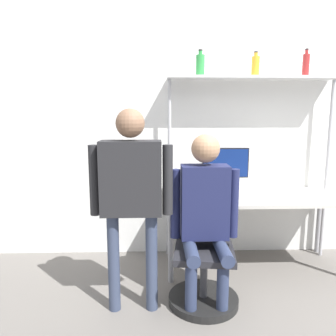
# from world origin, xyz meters

# --- Properties ---
(ground_plane) EXTENTS (12.00, 12.00, 0.00)m
(ground_plane) POSITION_xyz_m (0.00, 0.00, 0.00)
(ground_plane) COLOR slate
(wall_back) EXTENTS (8.00, 0.06, 2.70)m
(wall_back) POSITION_xyz_m (0.00, 0.78, 1.35)
(wall_back) COLOR white
(wall_back) RESTS_ON ground_plane
(desk) EXTENTS (1.76, 0.73, 0.72)m
(desk) POSITION_xyz_m (0.00, 0.38, 0.65)
(desk) COLOR beige
(desk) RESTS_ON ground_plane
(shelf_unit) EXTENTS (1.67, 0.28, 1.87)m
(shelf_unit) POSITION_xyz_m (0.00, 0.60, 1.59)
(shelf_unit) COLOR silver
(shelf_unit) RESTS_ON ground_plane
(monitor) EXTENTS (0.48, 0.18, 0.44)m
(monitor) POSITION_xyz_m (-0.24, 0.62, 0.98)
(monitor) COLOR black
(monitor) RESTS_ON desk
(laptop) EXTENTS (0.36, 0.26, 0.25)m
(laptop) POSITION_xyz_m (-0.52, 0.28, 0.79)
(laptop) COLOR silver
(laptop) RESTS_ON desk
(cell_phone) EXTENTS (0.07, 0.15, 0.01)m
(cell_phone) POSITION_xyz_m (-0.27, 0.27, 0.73)
(cell_phone) COLOR silver
(cell_phone) RESTS_ON desk
(office_chair) EXTENTS (0.56, 0.56, 0.91)m
(office_chair) POSITION_xyz_m (-0.57, -0.23, 0.28)
(office_chair) COLOR black
(office_chair) RESTS_ON ground_plane
(person_seated) EXTENTS (0.53, 0.47, 1.36)m
(person_seated) POSITION_xyz_m (-0.57, -0.28, 0.80)
(person_seated) COLOR #2D3856
(person_seated) RESTS_ON ground_plane
(person_standing) EXTENTS (0.61, 0.21, 1.55)m
(person_standing) POSITION_xyz_m (-1.13, -0.33, 0.98)
(person_standing) COLOR #38425B
(person_standing) RESTS_ON ground_plane
(bottle_amber) EXTENTS (0.08, 0.08, 0.24)m
(bottle_amber) POSITION_xyz_m (0.02, 0.60, 1.97)
(bottle_amber) COLOR gold
(bottle_amber) RESTS_ON shelf_unit
(bottle_red) EXTENTS (0.07, 0.07, 0.26)m
(bottle_red) POSITION_xyz_m (0.52, 0.60, 1.98)
(bottle_red) COLOR maroon
(bottle_red) RESTS_ON shelf_unit
(bottle_green) EXTENTS (0.09, 0.09, 0.25)m
(bottle_green) POSITION_xyz_m (-0.52, 0.60, 1.97)
(bottle_green) COLOR #2D8C3F
(bottle_green) RESTS_ON shelf_unit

